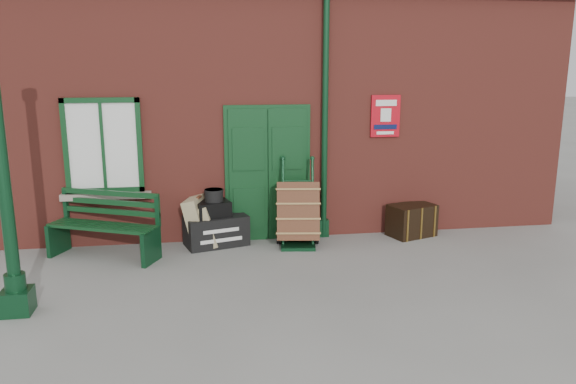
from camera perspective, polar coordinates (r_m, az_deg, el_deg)
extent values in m
plane|color=gray|center=(8.27, 1.30, -7.67)|extent=(80.00, 80.00, 0.00)
cube|color=brown|center=(11.25, -1.84, 8.26)|extent=(10.00, 4.00, 4.00)
cube|color=#0F391A|center=(9.32, -2.07, 1.72)|extent=(1.42, 0.12, 2.32)
cube|color=white|center=(9.28, -18.29, 4.47)|extent=(1.20, 0.08, 1.50)
cylinder|color=#0D341B|center=(9.31, 3.77, 7.28)|extent=(0.10, 0.10, 4.00)
cube|color=red|center=(9.64, 9.87, 7.61)|extent=(0.50, 0.03, 0.70)
cube|color=#0D341B|center=(7.51, -25.79, -9.98)|extent=(0.34, 0.34, 0.30)
cylinder|color=#0D341B|center=(7.42, -25.98, -8.19)|extent=(0.24, 0.24, 0.20)
cylinder|color=#0D341B|center=(7.04, -27.25, 4.10)|extent=(0.15, 0.15, 3.20)
cube|color=#0F391A|center=(8.96, -18.34, -3.32)|extent=(1.72, 1.11, 0.04)
cube|color=#0F391A|center=(9.08, -17.62, -1.01)|extent=(1.55, 0.74, 0.45)
cube|color=#0D341B|center=(9.49, -22.31, -4.33)|extent=(0.27, 0.49, 0.51)
cube|color=#0D341B|center=(8.62, -13.73, -5.42)|extent=(0.27, 0.49, 0.51)
cube|color=black|center=(9.26, -7.31, -3.90)|extent=(1.10, 0.79, 0.49)
cube|color=black|center=(9.16, -7.69, -1.69)|extent=(0.63, 0.53, 0.25)
cylinder|color=black|center=(9.11, -7.54, -0.34)|extent=(0.37, 0.37, 0.20)
cube|color=tan|center=(9.22, -9.07, -2.98)|extent=(0.55, 0.66, 0.82)
cube|color=tan|center=(9.21, -7.93, -3.32)|extent=(0.51, 0.60, 0.71)
cube|color=#0D341B|center=(9.11, 1.03, -5.52)|extent=(0.60, 0.47, 0.05)
cylinder|color=#0D341B|center=(9.11, -0.51, -1.05)|extent=(0.10, 0.39, 1.39)
cylinder|color=#0D341B|center=(9.12, 2.52, -1.04)|extent=(0.10, 0.39, 1.39)
cylinder|color=black|center=(9.29, -0.97, -4.49)|extent=(0.09, 0.27, 0.26)
cylinder|color=black|center=(9.31, 2.95, -4.47)|extent=(0.09, 0.27, 0.26)
cube|color=brown|center=(9.13, 1.01, -1.94)|extent=(0.78, 0.82, 1.03)
cube|color=black|center=(9.91, 12.45, -2.82)|extent=(0.88, 0.72, 0.55)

